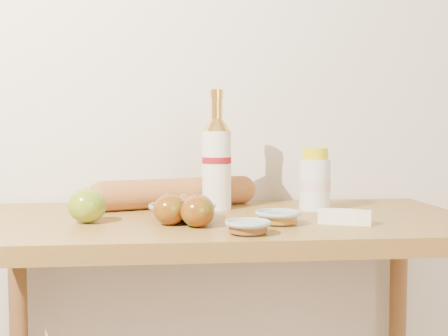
{
  "coord_description": "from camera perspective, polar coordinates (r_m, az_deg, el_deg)",
  "views": [
    {
      "loc": [
        -0.13,
        -0.15,
        1.11
      ],
      "look_at": [
        0.0,
        1.15,
        1.02
      ],
      "focal_mm": 45.0,
      "sensor_mm": 36.0,
      "label": 1
    }
  ],
  "objects": [
    {
      "name": "back_wall",
      "position": [
        1.68,
        -1.23,
        10.45
      ],
      "size": [
        3.5,
        0.02,
        2.6
      ],
      "primitive_type": "cube",
      "color": "silver",
      "rests_on": "ground"
    },
    {
      "name": "table",
      "position": [
        1.38,
        -0.12,
        -10.06
      ],
      "size": [
        1.2,
        0.6,
        0.9
      ],
      "color": "#A37734",
      "rests_on": "ground"
    },
    {
      "name": "bourbon_bottle",
      "position": [
        1.47,
        -0.75,
        0.71
      ],
      "size": [
        0.1,
        0.1,
        0.31
      ],
      "rotation": [
        0.0,
        0.0,
        -0.38
      ],
      "color": "white",
      "rests_on": "table"
    },
    {
      "name": "cream_bottle",
      "position": [
        1.48,
        9.22,
        -1.35
      ],
      "size": [
        0.09,
        0.09,
        0.16
      ],
      "rotation": [
        0.0,
        0.0,
        0.07
      ],
      "color": "white",
      "rests_on": "table"
    },
    {
      "name": "egg_bowl",
      "position": [
        1.33,
        -4.25,
        -4.18
      ],
      "size": [
        0.19,
        0.19,
        0.06
      ],
      "rotation": [
        0.0,
        0.0,
        -0.23
      ],
      "color": "gray",
      "rests_on": "table"
    },
    {
      "name": "baguette",
      "position": [
        1.52,
        -4.9,
        -2.53
      ],
      "size": [
        0.47,
        0.23,
        0.08
      ],
      "rotation": [
        0.0,
        0.0,
        0.33
      ],
      "color": "#C0783A",
      "rests_on": "table"
    },
    {
      "name": "apple_yellowgreen",
      "position": [
        1.3,
        -13.73,
        -3.72
      ],
      "size": [
        0.09,
        0.09,
        0.08
      ],
      "rotation": [
        0.0,
        0.0,
        -0.07
      ],
      "color": "#9B901F",
      "rests_on": "table"
    },
    {
      "name": "apple_redgreen_front",
      "position": [
        1.21,
        -2.71,
        -4.42
      ],
      "size": [
        0.1,
        0.1,
        0.07
      ],
      "rotation": [
        0.0,
        0.0,
        -0.42
      ],
      "color": "#900708",
      "rests_on": "table"
    },
    {
      "name": "apple_redgreen_right",
      "position": [
        1.25,
        -2.68,
        -4.22
      ],
      "size": [
        0.08,
        0.08,
        0.07
      ],
      "rotation": [
        0.0,
        0.0,
        -0.13
      ],
      "color": "#94080B",
      "rests_on": "table"
    },
    {
      "name": "sugar_bowl",
      "position": [
        1.14,
        2.45,
        -6.0
      ],
      "size": [
        0.12,
        0.12,
        0.03
      ],
      "rotation": [
        0.0,
        0.0,
        0.36
      ],
      "color": "#929F9A",
      "rests_on": "table"
    },
    {
      "name": "syrup_bowl",
      "position": [
        1.25,
        5.5,
        -4.99
      ],
      "size": [
        0.13,
        0.13,
        0.03
      ],
      "rotation": [
        0.0,
        0.0,
        0.3
      ],
      "color": "#95A39E",
      "rests_on": "table"
    },
    {
      "name": "butter_stick",
      "position": [
        1.28,
        12.15,
        -4.89
      ],
      "size": [
        0.12,
        0.07,
        0.03
      ],
      "rotation": [
        0.0,
        0.0,
        -0.38
      ],
      "color": "#F8F4C0",
      "rests_on": "table"
    },
    {
      "name": "apple_extra",
      "position": [
        1.24,
        -5.51,
        -4.22
      ],
      "size": [
        0.1,
        0.1,
        0.07
      ],
      "rotation": [
        0.0,
        0.0,
        -0.42
      ],
      "color": "#900708",
      "rests_on": "table"
    }
  ]
}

